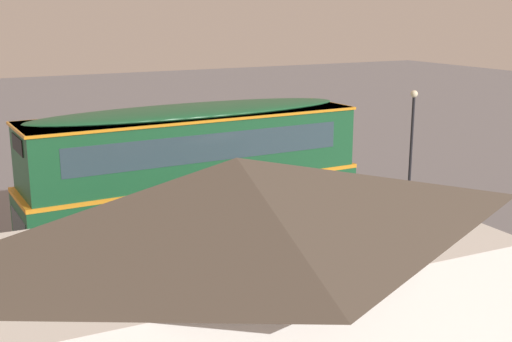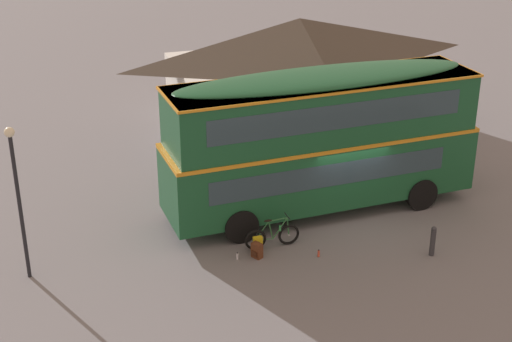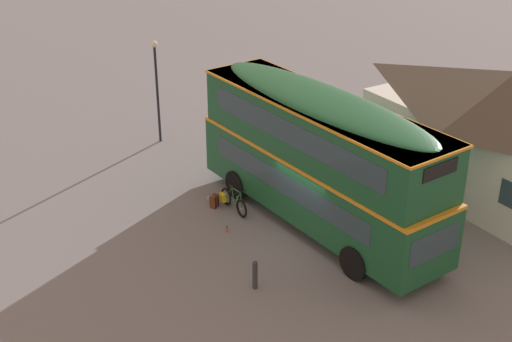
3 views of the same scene
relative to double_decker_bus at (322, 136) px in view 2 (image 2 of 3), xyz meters
name	(u,v)px [view 2 (image 2 of 3)]	position (x,y,z in m)	size (l,w,h in m)	color
ground_plane	(344,216)	(0.57, -0.73, -2.64)	(120.00, 120.00, 0.00)	slate
double_decker_bus	(322,136)	(0.00, 0.00, 0.00)	(10.47, 2.92, 4.79)	black
touring_bicycle	(271,237)	(-2.44, -1.94, -2.27)	(1.75, 0.46, 1.00)	black
backpack_on_ground	(257,249)	(-3.02, -2.36, -2.37)	(0.35, 0.38, 0.52)	#592D19
water_bottle_red_squeeze	(319,253)	(-1.25, -2.91, -2.54)	(0.07, 0.07, 0.23)	#D84C33
water_bottle_clear_plastic	(237,256)	(-3.61, -2.28, -2.54)	(0.07, 0.07, 0.23)	silver
pub_building	(298,75)	(2.02, 7.17, -0.17)	(10.73, 5.76, 4.83)	silver
street_lamp	(17,187)	(-9.53, -1.30, 0.18)	(0.28, 0.28, 4.57)	black
kerb_bollard	(433,240)	(2.01, -3.91, -2.15)	(0.16, 0.16, 0.97)	#333338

